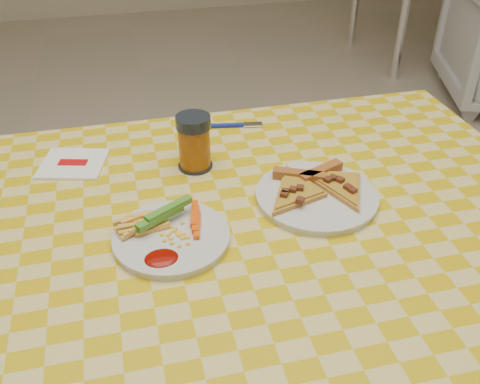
# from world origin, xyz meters

# --- Properties ---
(table) EXTENTS (1.28, 0.88, 0.76)m
(table) POSITION_xyz_m (0.00, 0.00, 0.68)
(table) COLOR white
(table) RESTS_ON ground
(plate_left) EXTENTS (0.23, 0.23, 0.01)m
(plate_left) POSITION_xyz_m (-0.11, -0.03, 0.76)
(plate_left) COLOR silver
(plate_left) RESTS_ON table
(plate_right) EXTENTS (0.27, 0.27, 0.01)m
(plate_right) POSITION_xyz_m (0.18, 0.03, 0.76)
(plate_right) COLOR silver
(plate_right) RESTS_ON table
(fries_veggies) EXTENTS (0.17, 0.16, 0.04)m
(fries_veggies) POSITION_xyz_m (-0.12, -0.02, 0.78)
(fries_veggies) COLOR #F3BB4D
(fries_veggies) RESTS_ON plate_left
(pizza_slices) EXTENTS (0.28, 0.23, 0.02)m
(pizza_slices) POSITION_xyz_m (0.18, 0.04, 0.78)
(pizza_slices) COLOR #B06E36
(pizza_slices) RESTS_ON plate_right
(drink_glass) EXTENTS (0.07, 0.07, 0.12)m
(drink_glass) POSITION_xyz_m (-0.03, 0.20, 0.81)
(drink_glass) COLOR black
(drink_glass) RESTS_ON table
(napkin) EXTENTS (0.16, 0.15, 0.01)m
(napkin) POSITION_xyz_m (-0.28, 0.27, 0.76)
(napkin) COLOR white
(napkin) RESTS_ON table
(fork) EXTENTS (0.14, 0.04, 0.01)m
(fork) POSITION_xyz_m (0.09, 0.36, 0.76)
(fork) COLOR navy
(fork) RESTS_ON table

